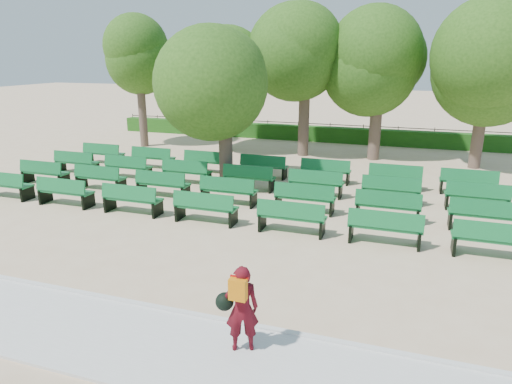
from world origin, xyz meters
TOP-DOWN VIEW (x-y plane):
  - ground at (0.00, 0.00)m, footprint 120.00×120.00m
  - paving at (0.00, -7.40)m, footprint 30.00×2.20m
  - curb at (0.00, -6.25)m, footprint 30.00×0.12m
  - hedge at (0.00, 14.00)m, footprint 26.00×0.70m
  - fence at (0.00, 14.40)m, footprint 26.00×0.10m
  - tree_line at (0.00, 10.00)m, footprint 21.80×6.80m
  - bench_array at (-0.18, 1.77)m, footprint 2.05×0.78m
  - tree_among at (-1.23, 3.00)m, footprint 4.18×4.18m
  - person at (3.11, -6.98)m, footprint 0.81×0.59m

SIDE VIEW (x-z plane):
  - ground at x=0.00m, z-range 0.00..0.00m
  - fence at x=0.00m, z-range -0.51..0.51m
  - tree_line at x=0.00m, z-range -3.52..3.52m
  - paving at x=0.00m, z-range 0.00..0.06m
  - curb at x=0.00m, z-range 0.00..0.10m
  - bench_array at x=-0.18m, z-range -0.53..0.74m
  - hedge at x=0.00m, z-range 0.00..0.90m
  - person at x=3.11m, z-range 0.09..1.69m
  - tree_among at x=-1.23m, z-range 1.09..7.11m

